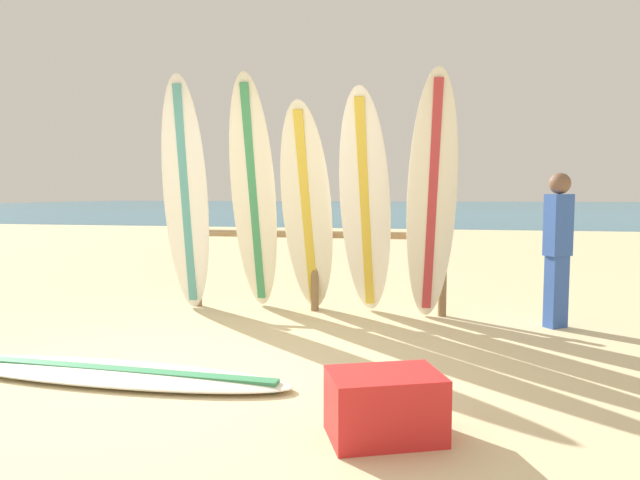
{
  "coord_description": "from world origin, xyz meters",
  "views": [
    {
      "loc": [
        1.75,
        -3.6,
        1.32
      ],
      "look_at": [
        0.43,
        2.89,
        0.78
      ],
      "focal_mm": 31.73,
      "sensor_mm": 36.0,
      "label": 1
    }
  ],
  "objects": [
    {
      "name": "ground_plane",
      "position": [
        0.0,
        0.0,
        0.0
      ],
      "size": [
        120.0,
        120.0,
        0.0
      ],
      "primitive_type": "plane",
      "color": "beige"
    },
    {
      "name": "ocean_water",
      "position": [
        0.0,
        58.0,
        0.0
      ],
      "size": [
        120.0,
        80.0,
        0.01
      ],
      "primitive_type": "cube",
      "color": "#196B93",
      "rests_on": "ground"
    },
    {
      "name": "surfboard_rack",
      "position": [
        0.43,
        2.59,
        0.66
      ],
      "size": [
        2.93,
        0.09,
        1.02
      ],
      "color": "olive",
      "rests_on": "ground"
    },
    {
      "name": "surfboard_leaning_far_left",
      "position": [
        -0.92,
        2.16,
        1.28
      ],
      "size": [
        0.62,
        0.8,
        2.56
      ],
      "color": "white",
      "rests_on": "ground"
    },
    {
      "name": "surfboard_leaning_left",
      "position": [
        -0.19,
        2.31,
        1.28
      ],
      "size": [
        0.6,
        1.05,
        2.55
      ],
      "color": "white",
      "rests_on": "ground"
    },
    {
      "name": "surfboard_leaning_center_left",
      "position": [
        0.4,
        2.34,
        1.13
      ],
      "size": [
        0.54,
        0.92,
        2.27
      ],
      "color": "white",
      "rests_on": "ground"
    },
    {
      "name": "surfboard_leaning_center",
      "position": [
        1.04,
        2.23,
        1.17
      ],
      "size": [
        0.54,
        1.1,
        2.35
      ],
      "color": "white",
      "rests_on": "ground"
    },
    {
      "name": "surfboard_leaning_center_right",
      "position": [
        1.72,
        2.25,
        1.27
      ],
      "size": [
        0.61,
        0.76,
        2.54
      ],
      "color": "white",
      "rests_on": "ground"
    },
    {
      "name": "surfboard_lying_on_sand",
      "position": [
        -0.56,
        -0.0,
        0.04
      ],
      "size": [
        2.84,
        0.68,
        0.08
      ],
      "color": "silver",
      "rests_on": "ground"
    },
    {
      "name": "beachgoer_standing",
      "position": [
        2.94,
        2.28,
        0.84
      ],
      "size": [
        0.29,
        0.27,
        1.53
      ],
      "color": "#3359B2",
      "rests_on": "ground"
    },
    {
      "name": "small_boat_offshore",
      "position": [
        -5.77,
        28.28,
        0.26
      ],
      "size": [
        2.13,
        2.4,
        0.71
      ],
      "color": "#B22D28",
      "rests_on": "ocean_water"
    },
    {
      "name": "cooler_box",
      "position": [
        1.5,
        -0.61,
        0.18
      ],
      "size": [
        0.71,
        0.59,
        0.36
      ],
      "primitive_type": "cube",
      "rotation": [
        0.0,
        0.0,
        0.38
      ],
      "color": "red",
      "rests_on": "ground"
    }
  ]
}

